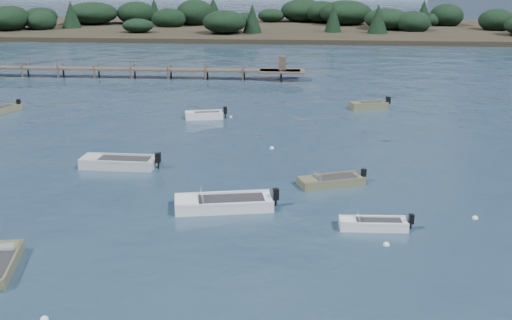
# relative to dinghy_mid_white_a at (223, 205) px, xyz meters

# --- Properties ---
(ground) EXTENTS (400.00, 400.00, 0.00)m
(ground) POSITION_rel_dinghy_mid_white_a_xyz_m (-2.42, 51.75, -0.17)
(ground) COLOR #182A3A
(ground) RESTS_ON ground
(dinghy_mid_white_a) EXTENTS (5.76, 2.97, 1.32)m
(dinghy_mid_white_a) POSITION_rel_dinghy_mid_white_a_xyz_m (0.00, 0.00, 0.00)
(dinghy_mid_white_a) COLOR silver
(dinghy_mid_white_a) RESTS_ON ground
(dinghy_extra_a) EXTENTS (3.70, 1.25, 1.04)m
(dinghy_extra_a) POSITION_rel_dinghy_mid_white_a_xyz_m (7.85, -2.13, -0.03)
(dinghy_extra_a) COLOR silver
(dinghy_extra_a) RESTS_ON ground
(dinghy_mid_grey) EXTENTS (5.23, 1.96, 1.32)m
(dinghy_mid_grey) POSITION_rel_dinghy_mid_white_a_xyz_m (-7.75, 6.72, 0.01)
(dinghy_mid_grey) COLOR #A7ACAE
(dinghy_mid_grey) RESTS_ON ground
(tender_far_white) EXTENTS (3.63, 1.95, 1.22)m
(tender_far_white) POSITION_rel_dinghy_mid_white_a_xyz_m (-4.29, 20.55, 0.00)
(tender_far_white) COLOR silver
(tender_far_white) RESTS_ON ground
(dinghy_mid_white_b) EXTENTS (4.23, 2.79, 1.04)m
(dinghy_mid_white_b) POSITION_rel_dinghy_mid_white_a_xyz_m (5.94, 4.34, -0.03)
(dinghy_mid_white_b) COLOR #716F4B
(dinghy_mid_white_b) RESTS_ON ground
(tender_far_grey_b) EXTENTS (3.82, 2.30, 1.29)m
(tender_far_grey_b) POSITION_rel_dinghy_mid_white_a_xyz_m (10.02, 25.50, 0.01)
(tender_far_grey_b) COLOR #716F4B
(tender_far_grey_b) RESTS_ON ground
(buoy_a) EXTENTS (0.32, 0.32, 0.32)m
(buoy_a) POSITION_rel_dinghy_mid_white_a_xyz_m (-5.22, -11.81, -0.17)
(buoy_a) COLOR silver
(buoy_a) RESTS_ON ground
(buoy_b) EXTENTS (0.32, 0.32, 0.32)m
(buoy_b) POSITION_rel_dinghy_mid_white_a_xyz_m (8.29, -4.10, -0.17)
(buoy_b) COLOR silver
(buoy_b) RESTS_ON ground
(buoy_d) EXTENTS (0.32, 0.32, 0.32)m
(buoy_d) POSITION_rel_dinghy_mid_white_a_xyz_m (13.28, -0.41, -0.17)
(buoy_d) COLOR silver
(buoy_d) RESTS_ON ground
(buoy_e) EXTENTS (0.32, 0.32, 0.32)m
(buoy_e) POSITION_rel_dinghy_mid_white_a_xyz_m (-2.11, 21.13, -0.17)
(buoy_e) COLOR silver
(buoy_e) RESTS_ON ground
(buoy_extra_a) EXTENTS (0.32, 0.32, 0.32)m
(buoy_extra_a) POSITION_rel_dinghy_mid_white_a_xyz_m (1.97, 11.83, -0.17)
(buoy_extra_a) COLOR silver
(buoy_extra_a) RESTS_ON ground
(jetty) EXTENTS (64.50, 3.20, 3.40)m
(jetty) POSITION_rel_dinghy_mid_white_a_xyz_m (-24.16, 39.74, 0.81)
(jetty) COLOR #50433A
(jetty) RESTS_ON ground
(far_headland) EXTENTS (190.00, 40.00, 5.80)m
(far_headland) POSITION_rel_dinghy_mid_white_a_xyz_m (22.58, 91.75, 1.79)
(far_headland) COLOR black
(far_headland) RESTS_ON ground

